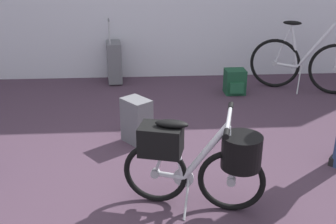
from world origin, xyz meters
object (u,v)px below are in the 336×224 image
at_px(folding_bike_foreground, 200,157).
at_px(backpack_on_floor, 137,121).
at_px(display_bike_left, 305,63).
at_px(rolling_suitcase, 114,62).
at_px(handbag_on_floor, 235,82).

relative_size(folding_bike_foreground, backpack_on_floor, 2.27).
bearing_deg(display_bike_left, backpack_on_floor, -147.11).
xyz_separation_m(rolling_suitcase, backpack_on_floor, (0.31, -1.81, -0.08)).
xyz_separation_m(backpack_on_floor, handbag_on_floor, (1.18, 1.27, -0.06)).
xyz_separation_m(folding_bike_foreground, backpack_on_floor, (-0.42, 1.04, -0.17)).
distance_m(folding_bike_foreground, handbag_on_floor, 2.44).
bearing_deg(display_bike_left, rolling_suitcase, 168.36).
xyz_separation_m(rolling_suitcase, handbag_on_floor, (1.49, -0.55, -0.13)).
distance_m(display_bike_left, rolling_suitcase, 2.41).
distance_m(backpack_on_floor, handbag_on_floor, 1.73).
height_order(display_bike_left, rolling_suitcase, display_bike_left).
xyz_separation_m(display_bike_left, backpack_on_floor, (-2.05, -1.33, -0.15)).
height_order(folding_bike_foreground, backpack_on_floor, folding_bike_foreground).
bearing_deg(backpack_on_floor, rolling_suitcase, 99.72).
bearing_deg(handbag_on_floor, rolling_suitcase, 159.82).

